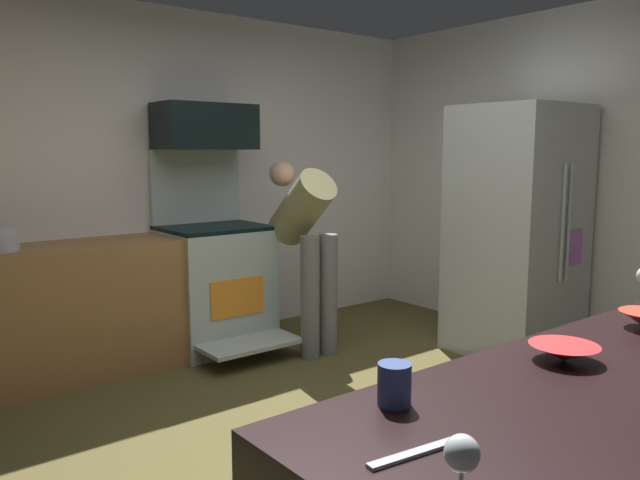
{
  "coord_description": "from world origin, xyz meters",
  "views": [
    {
      "loc": [
        -2.01,
        -2.25,
        1.51
      ],
      "look_at": [
        0.01,
        0.3,
        1.05
      ],
      "focal_mm": 34.98,
      "sensor_mm": 36.0,
      "label": 1
    }
  ],
  "objects_px": {
    "oven_range": "(215,282)",
    "person_cook": "(307,238)",
    "wine_glass_near": "(462,459)",
    "mixing_bowl_large": "(564,353)",
    "mug_coffee": "(394,384)",
    "refrigerator": "(516,231)",
    "microwave": "(205,127)"
  },
  "relations": [
    {
      "from": "oven_range",
      "to": "mug_coffee",
      "type": "xyz_separation_m",
      "value": [
        -1.26,
        -3.19,
        0.44
      ]
    },
    {
      "from": "oven_range",
      "to": "person_cook",
      "type": "relative_size",
      "value": 1.06
    },
    {
      "from": "oven_range",
      "to": "refrigerator",
      "type": "bearing_deg",
      "value": -40.54
    },
    {
      "from": "oven_range",
      "to": "microwave",
      "type": "relative_size",
      "value": 2.06
    },
    {
      "from": "microwave",
      "to": "mug_coffee",
      "type": "bearing_deg",
      "value": -110.9
    },
    {
      "from": "oven_range",
      "to": "wine_glass_near",
      "type": "distance_m",
      "value": 3.93
    },
    {
      "from": "microwave",
      "to": "refrigerator",
      "type": "relative_size",
      "value": 0.4
    },
    {
      "from": "wine_glass_near",
      "to": "oven_range",
      "type": "bearing_deg",
      "value": 67.29
    },
    {
      "from": "microwave",
      "to": "person_cook",
      "type": "height_order",
      "value": "microwave"
    },
    {
      "from": "refrigerator",
      "to": "person_cook",
      "type": "distance_m",
      "value": 1.58
    },
    {
      "from": "person_cook",
      "to": "mixing_bowl_large",
      "type": "height_order",
      "value": "person_cook"
    },
    {
      "from": "oven_range",
      "to": "wine_glass_near",
      "type": "bearing_deg",
      "value": -112.71
    },
    {
      "from": "oven_range",
      "to": "wine_glass_near",
      "type": "height_order",
      "value": "oven_range"
    },
    {
      "from": "person_cook",
      "to": "mug_coffee",
      "type": "height_order",
      "value": "person_cook"
    },
    {
      "from": "wine_glass_near",
      "to": "refrigerator",
      "type": "bearing_deg",
      "value": 33.01
    },
    {
      "from": "microwave",
      "to": "refrigerator",
      "type": "bearing_deg",
      "value": -42.26
    },
    {
      "from": "mug_coffee",
      "to": "person_cook",
      "type": "bearing_deg",
      "value": 56.74
    },
    {
      "from": "mixing_bowl_large",
      "to": "wine_glass_near",
      "type": "bearing_deg",
      "value": -159.5
    },
    {
      "from": "person_cook",
      "to": "mixing_bowl_large",
      "type": "relative_size",
      "value": 7.07
    },
    {
      "from": "microwave",
      "to": "wine_glass_near",
      "type": "relative_size",
      "value": 4.98
    },
    {
      "from": "refrigerator",
      "to": "person_cook",
      "type": "height_order",
      "value": "refrigerator"
    },
    {
      "from": "microwave",
      "to": "person_cook",
      "type": "xyz_separation_m",
      "value": [
        0.49,
        -0.63,
        -0.83
      ]
    },
    {
      "from": "refrigerator",
      "to": "mixing_bowl_large",
      "type": "xyz_separation_m",
      "value": [
        -2.37,
        -1.78,
        0.0
      ]
    },
    {
      "from": "oven_range",
      "to": "microwave",
      "type": "bearing_deg",
      "value": 90.0
    },
    {
      "from": "oven_range",
      "to": "mixing_bowl_large",
      "type": "bearing_deg",
      "value": -100.9
    },
    {
      "from": "oven_range",
      "to": "mixing_bowl_large",
      "type": "height_order",
      "value": "oven_range"
    },
    {
      "from": "microwave",
      "to": "wine_glass_near",
      "type": "distance_m",
      "value": 4.05
    },
    {
      "from": "person_cook",
      "to": "mug_coffee",
      "type": "relative_size",
      "value": 13.88
    },
    {
      "from": "mixing_bowl_large",
      "to": "microwave",
      "type": "bearing_deg",
      "value": 79.39
    },
    {
      "from": "refrigerator",
      "to": "mixing_bowl_large",
      "type": "distance_m",
      "value": 2.97
    },
    {
      "from": "person_cook",
      "to": "wine_glass_near",
      "type": "height_order",
      "value": "person_cook"
    },
    {
      "from": "person_cook",
      "to": "wine_glass_near",
      "type": "xyz_separation_m",
      "value": [
        -1.99,
        -3.06,
        0.13
      ]
    }
  ]
}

